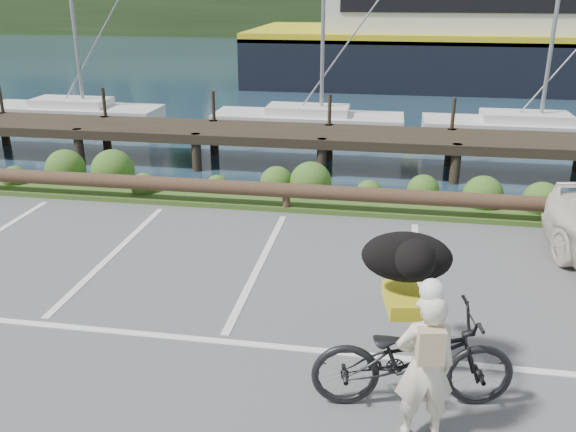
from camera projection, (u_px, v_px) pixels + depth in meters
The scene contains 7 objects.
ground at pixel (229, 326), 8.34m from camera, with size 72.00×72.00×0.00m, color #4F4E51.
harbor_backdrop at pixel (384, 20), 80.59m from camera, with size 170.00×160.00×30.00m.
vegetation_strip at pixel (292, 198), 13.21m from camera, with size 34.00×1.60×0.10m, color #3D5B21.
log_rail at pixel (286, 211), 12.58m from camera, with size 32.00×0.30×0.60m, color #443021, non-canonical shape.
bicycle at pixel (413, 358), 6.61m from camera, with size 0.77×2.21×1.16m, color black.
cyclist at pixel (425, 367), 6.04m from camera, with size 0.60×0.40×1.65m, color beige.
dog at pixel (407, 257), 6.96m from camera, with size 1.04×0.51×0.60m, color black.
Camera 1 is at (2.01, -7.03, 4.37)m, focal length 38.00 mm.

